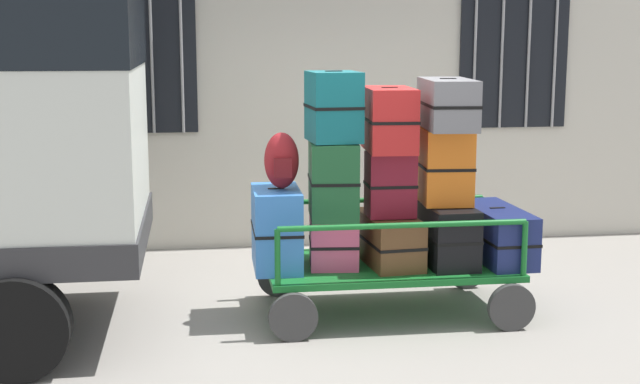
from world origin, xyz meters
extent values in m
plane|color=gray|center=(0.00, 0.00, 0.00)|extent=(40.00, 40.00, 0.00)
cube|color=beige|center=(0.00, 2.47, 2.50)|extent=(12.00, 0.30, 5.00)
cube|color=black|center=(-1.80, 2.30, 2.00)|extent=(1.20, 0.04, 1.50)
cylinder|color=gray|center=(-2.25, 2.26, 2.00)|extent=(0.03, 0.03, 1.50)
cylinder|color=gray|center=(-1.95, 2.26, 2.00)|extent=(0.03, 0.03, 1.50)
cylinder|color=gray|center=(-1.65, 2.26, 2.00)|extent=(0.03, 0.03, 1.50)
cylinder|color=gray|center=(-1.35, 2.26, 2.00)|extent=(0.03, 0.03, 1.50)
cube|color=black|center=(2.20, 2.30, 2.00)|extent=(1.20, 0.04, 1.50)
cylinder|color=gray|center=(1.75, 2.26, 2.00)|extent=(0.03, 0.03, 1.50)
cylinder|color=gray|center=(2.05, 2.26, 2.00)|extent=(0.03, 0.03, 1.50)
cylinder|color=gray|center=(2.35, 2.26, 2.00)|extent=(0.03, 0.03, 1.50)
cylinder|color=gray|center=(2.65, 2.26, 2.00)|extent=(0.03, 0.03, 1.50)
cylinder|color=black|center=(-2.42, -1.15, 0.35)|extent=(0.70, 0.22, 0.70)
cube|color=#146023|center=(0.30, -0.11, 0.39)|extent=(1.98, 1.11, 0.05)
cylinder|color=#383838|center=(1.14, -0.68, 0.18)|extent=(0.37, 0.06, 0.37)
cylinder|color=#383838|center=(1.14, 0.47, 0.18)|extent=(0.37, 0.06, 0.37)
cylinder|color=#383838|center=(-0.55, -0.68, 0.18)|extent=(0.37, 0.06, 0.37)
cylinder|color=#383838|center=(-0.55, 0.47, 0.18)|extent=(0.37, 0.06, 0.37)
cylinder|color=#146023|center=(1.25, -0.62, 0.63)|extent=(0.04, 0.04, 0.42)
cylinder|color=#146023|center=(1.25, 0.41, 0.63)|extent=(0.04, 0.04, 0.42)
cylinder|color=#146023|center=(-0.65, -0.62, 0.63)|extent=(0.04, 0.04, 0.42)
cylinder|color=#146023|center=(-0.65, 0.41, 0.63)|extent=(0.04, 0.04, 0.42)
cylinder|color=#146023|center=(0.30, -0.62, 0.84)|extent=(1.90, 0.04, 0.04)
cylinder|color=#146023|center=(0.30, 0.41, 0.84)|extent=(1.90, 0.04, 0.04)
cube|color=#3372C6|center=(-0.61, -0.12, 0.74)|extent=(0.38, 0.66, 0.64)
cube|color=black|center=(-0.61, -0.12, 0.74)|extent=(0.39, 0.67, 0.02)
cube|color=black|center=(-0.61, -0.12, 1.05)|extent=(0.13, 0.03, 0.02)
cube|color=#CC4C72|center=(-0.16, -0.14, 0.61)|extent=(0.42, 0.47, 0.39)
cube|color=black|center=(-0.16, -0.14, 0.61)|extent=(0.43, 0.48, 0.02)
cube|color=black|center=(-0.16, -0.14, 0.80)|extent=(0.13, 0.04, 0.02)
cube|color=#194C28|center=(-0.16, -0.11, 1.12)|extent=(0.41, 0.57, 0.60)
cube|color=black|center=(-0.16, -0.11, 1.12)|extent=(0.42, 0.58, 0.02)
cube|color=black|center=(-0.16, -0.11, 1.41)|extent=(0.13, 0.04, 0.02)
cube|color=#0F5960|center=(-0.16, -0.12, 1.70)|extent=(0.41, 0.50, 0.54)
cube|color=black|center=(-0.16, -0.12, 1.70)|extent=(0.42, 0.51, 0.02)
cube|color=black|center=(-0.16, -0.12, 1.96)|extent=(0.13, 0.04, 0.02)
cube|color=brown|center=(0.30, -0.11, 0.62)|extent=(0.45, 0.83, 0.39)
cube|color=black|center=(0.30, -0.11, 0.62)|extent=(0.46, 0.84, 0.02)
cube|color=black|center=(0.30, -0.11, 0.81)|extent=(0.13, 0.04, 0.02)
cube|color=maroon|center=(0.30, -0.14, 1.07)|extent=(0.38, 0.32, 0.51)
cube|color=black|center=(0.30, -0.14, 1.07)|extent=(0.39, 0.33, 0.02)
cube|color=black|center=(0.30, -0.14, 1.32)|extent=(0.13, 0.03, 0.02)
cube|color=#B21E1E|center=(0.30, -0.07, 1.58)|extent=(0.40, 0.69, 0.50)
cube|color=black|center=(0.30, -0.07, 1.58)|extent=(0.41, 0.70, 0.02)
cube|color=black|center=(0.30, -0.07, 1.83)|extent=(0.13, 0.04, 0.02)
cube|color=black|center=(0.75, -0.09, 0.66)|extent=(0.39, 0.91, 0.48)
cube|color=black|center=(0.75, -0.09, 0.66)|extent=(0.40, 0.92, 0.02)
cube|color=black|center=(0.75, -0.09, 0.89)|extent=(0.13, 0.03, 0.02)
cube|color=orange|center=(0.75, -0.11, 1.21)|extent=(0.41, 0.52, 0.60)
cube|color=black|center=(0.75, -0.11, 1.21)|extent=(0.42, 0.53, 0.02)
cube|color=black|center=(0.75, -0.11, 1.50)|extent=(0.14, 0.04, 0.02)
cube|color=slate|center=(0.75, -0.13, 1.71)|extent=(0.43, 0.84, 0.39)
cube|color=black|center=(0.75, -0.13, 1.71)|extent=(0.44, 0.85, 0.02)
cube|color=black|center=(0.75, -0.13, 1.90)|extent=(0.13, 0.04, 0.02)
cube|color=navy|center=(1.21, -0.10, 0.63)|extent=(0.40, 0.98, 0.43)
cube|color=black|center=(1.21, -0.10, 0.63)|extent=(0.41, 0.99, 0.02)
cube|color=black|center=(1.21, -0.10, 0.84)|extent=(0.13, 0.03, 0.02)
ellipsoid|color=maroon|center=(-0.57, -0.14, 1.28)|extent=(0.27, 0.19, 0.44)
cube|color=maroon|center=(-0.57, -0.24, 1.24)|extent=(0.14, 0.06, 0.15)
camera|label=1|loc=(-1.23, -6.86, 2.25)|focal=49.10mm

